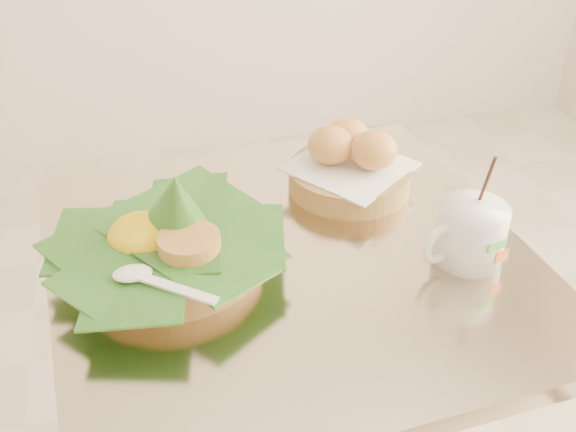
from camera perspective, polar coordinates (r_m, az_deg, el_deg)
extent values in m
cylinder|color=gray|center=(1.34, 0.19, -16.25)|extent=(0.07, 0.07, 0.69)
cube|color=beige|center=(1.08, 0.22, -3.74)|extent=(0.75, 0.75, 0.03)
cylinder|color=#A67E47|center=(1.06, -9.31, -2.83)|extent=(0.26, 0.26, 0.04)
cone|color=#18541A|center=(1.02, -8.93, 0.97)|extent=(0.12, 0.14, 0.14)
ellipsoid|color=yellow|center=(1.05, -11.44, -1.48)|extent=(0.10, 0.10, 0.06)
cylinder|color=#CC9347|center=(1.01, -7.81, -2.16)|extent=(0.09, 0.09, 0.02)
cylinder|color=#A67E47|center=(1.23, 4.87, 3.05)|extent=(0.21, 0.21, 0.04)
cube|color=white|center=(1.22, 4.92, 3.93)|extent=(0.25, 0.25, 0.01)
ellipsoid|color=#BA682B|center=(1.21, 3.41, 5.62)|extent=(0.08, 0.08, 0.06)
ellipsoid|color=#BA682B|center=(1.20, 6.79, 5.19)|extent=(0.08, 0.08, 0.06)
ellipsoid|color=#BA682B|center=(1.24, 4.65, 6.24)|extent=(0.08, 0.08, 0.06)
cylinder|color=white|center=(1.08, 14.24, -1.33)|extent=(0.10, 0.10, 0.09)
torus|color=white|center=(1.04, 11.94, -2.19)|extent=(0.06, 0.03, 0.06)
cylinder|color=#3D2511|center=(1.06, 14.54, 0.46)|extent=(0.09, 0.09, 0.01)
cylinder|color=black|center=(1.06, 15.20, 2.07)|extent=(0.02, 0.05, 0.13)
cube|color=green|center=(1.04, 16.22, -2.32)|extent=(0.03, 0.01, 0.01)
cube|color=orange|center=(1.07, 16.56, -3.06)|extent=(0.02, 0.01, 0.02)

